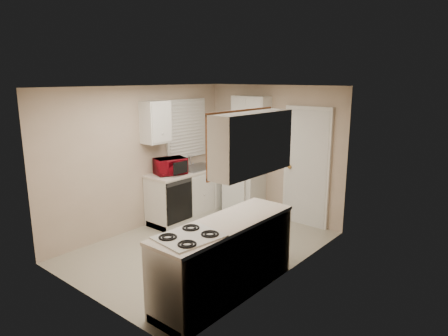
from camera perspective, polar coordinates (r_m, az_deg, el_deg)
The scene contains 19 objects.
floor at distance 6.22m, azimuth -3.01°, elevation -11.20°, with size 3.80×3.80×0.00m, color beige.
ceiling at distance 5.68m, azimuth -3.29°, elevation 11.51°, with size 3.80×3.80×0.00m, color white.
wall_left at distance 6.84m, azimuth -11.78°, elevation 1.36°, with size 3.80×3.80×0.00m, color #C0A990.
wall_right at distance 5.01m, azimuth 8.69°, elevation -2.71°, with size 3.80×3.80×0.00m, color #C0A990.
wall_back at distance 7.31m, azimuth 7.04°, elevation 2.26°, with size 2.80×2.80×0.00m, color #C0A990.
wall_front at distance 4.67m, azimuth -19.24°, elevation -4.45°, with size 2.80×2.80×0.00m, color #C0A990.
left_counter at distance 7.39m, azimuth -4.59°, elevation -3.55°, with size 0.60×1.80×0.90m, color silver.
dishwasher at distance 6.77m, azimuth -6.38°, elevation -4.76°, with size 0.03×0.58×0.72m, color black.
sink at distance 7.39m, azimuth -3.83°, elevation -0.25°, with size 0.54×0.74×0.16m, color gray.
microwave at distance 6.90m, azimuth -7.68°, elevation 0.34°, with size 0.28×0.51×0.34m, color maroon.
soap_bottle at distance 7.77m, azimuth -1.43°, elevation 1.50°, with size 0.08×0.09×0.19m, color beige.
window_blinds at distance 7.43m, azimuth -5.38°, elevation 5.61°, with size 0.10×0.98×1.08m, color silver.
upper_cabinet_left at distance 6.77m, azimuth -9.75°, elevation 6.48°, with size 0.30×0.45×0.70m, color silver.
refrigerator at distance 7.39m, azimuth 2.99°, elevation -1.32°, with size 0.60×0.58×1.45m, color silver.
cabinet_over_fridge at distance 7.30m, azimuth 3.91°, elevation 8.66°, with size 0.70×0.30×0.40m, color silver.
interior_door at distance 6.96m, azimuth 11.67°, elevation 0.05°, with size 0.86×0.06×2.08m, color silver.
right_counter at distance 4.82m, azimuth 0.18°, elevation -12.72°, with size 0.60×2.00×0.90m, color silver.
stove at distance 4.46m, azimuth -4.88°, elevation -15.88°, with size 0.52×0.64×0.78m, color silver.
upper_cabinet_right at distance 4.55m, azimuth 4.06°, elevation 3.58°, with size 0.30×1.20×0.70m, color silver.
Camera 1 is at (3.87, -4.15, 2.53)m, focal length 32.00 mm.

